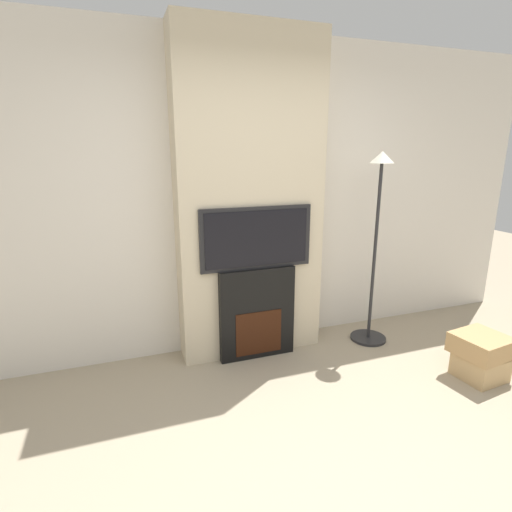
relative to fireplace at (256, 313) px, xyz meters
name	(u,v)px	position (x,y,z in m)	size (l,w,h in m)	color
wall_back	(244,199)	(0.00, 0.32, 0.95)	(6.00, 0.06, 2.70)	silver
chimney_breast	(250,201)	(0.00, 0.15, 0.95)	(1.24, 0.29, 2.70)	beige
fireplace	(256,313)	(0.00, 0.00, 0.00)	(0.66, 0.15, 0.80)	black
television	(256,238)	(0.00, 0.00, 0.66)	(0.95, 0.07, 0.52)	black
floor_lamp	(376,238)	(1.12, -0.08, 0.60)	(0.33, 0.33, 1.75)	#262628
box_stack	(481,355)	(1.56, -0.93, -0.21)	(0.42, 0.41, 0.35)	tan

